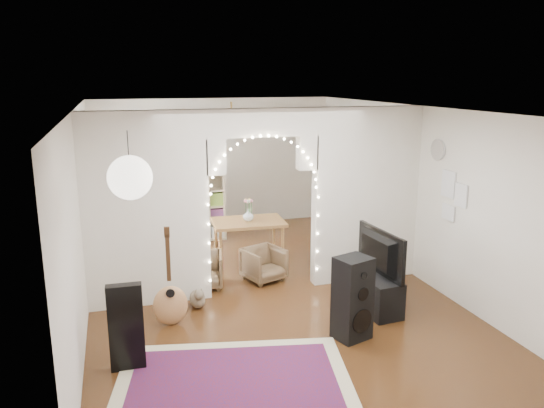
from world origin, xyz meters
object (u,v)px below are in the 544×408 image
object	(u,v)px
dining_chair_left	(203,270)
dining_chair_right	(264,264)
acoustic_guitar	(170,290)
floor_speaker	(353,298)
bookcase	(192,207)
dining_table	(248,225)
media_console	(372,291)

from	to	relation	value
dining_chair_left	dining_chair_right	world-z (taller)	dining_chair_left
acoustic_guitar	dining_chair_right	size ratio (longest dim) A/B	1.94
floor_speaker	bookcase	world-z (taller)	bookcase
dining_table	dining_chair_right	size ratio (longest dim) A/B	2.16
floor_speaker	dining_chair_right	xyz separation A→B (m)	(-0.51, 2.14, -0.25)
dining_table	dining_chair_left	world-z (taller)	dining_table
bookcase	dining_chair_left	world-z (taller)	bookcase
acoustic_guitar	dining_chair_right	xyz separation A→B (m)	(1.58, 1.15, -0.22)
media_console	dining_table	size ratio (longest dim) A/B	0.80
media_console	floor_speaker	bearing A→B (deg)	-136.99
dining_chair_left	dining_table	bearing A→B (deg)	52.65
media_console	dining_table	xyz separation A→B (m)	(-1.18, 2.27, 0.43)
floor_speaker	dining_table	distance (m)	3.02
bookcase	dining_chair_left	size ratio (longest dim) A/B	2.26
floor_speaker	acoustic_guitar	bearing A→B (deg)	136.71
acoustic_guitar	bookcase	bearing A→B (deg)	89.18
acoustic_guitar	floor_speaker	world-z (taller)	acoustic_guitar
floor_speaker	dining_chair_right	size ratio (longest dim) A/B	1.79
bookcase	dining_chair_left	xyz separation A→B (m)	(-0.20, -2.44, -0.39)
floor_speaker	media_console	distance (m)	0.98
bookcase	dining_chair_left	bearing A→B (deg)	-91.52
bookcase	dining_chair_right	xyz separation A→B (m)	(0.76, -2.44, -0.40)
dining_chair_right	acoustic_guitar	bearing A→B (deg)	-164.52
media_console	bookcase	xyz separation A→B (m)	(-1.90, 3.88, 0.41)
media_console	dining_chair_right	distance (m)	1.84
floor_speaker	dining_chair_right	distance (m)	2.21
dining_chair_left	media_console	bearing A→B (deg)	-23.95
dining_chair_left	floor_speaker	bearing A→B (deg)	-45.02
dining_table	dining_chair_left	size ratio (longest dim) A/B	2.13
floor_speaker	dining_chair_left	world-z (taller)	floor_speaker
dining_table	floor_speaker	bearing A→B (deg)	-76.13
dining_chair_right	media_console	bearing A→B (deg)	-72.28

